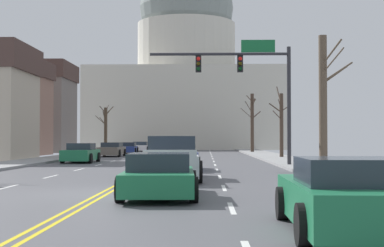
{
  "coord_description": "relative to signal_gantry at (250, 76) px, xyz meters",
  "views": [
    {
      "loc": [
        2.9,
        -16.1,
        1.57
      ],
      "look_at": [
        1.82,
        30.35,
        2.83
      ],
      "focal_mm": 52.62,
      "sensor_mm": 36.0,
      "label": 1
    }
  ],
  "objects": [
    {
      "name": "ground",
      "position": [
        -5.41,
        -15.39,
        -5.08
      ],
      "size": [
        20.0,
        180.0,
        0.2
      ],
      "color": "#505055"
    },
    {
      "name": "flank_building_01",
      "position": [
        -23.4,
        32.97,
        0.11
      ],
      "size": [
        10.91,
        7.83,
        10.3
      ],
      "color": "slate",
      "rests_on": "ground"
    },
    {
      "name": "capitol_building",
      "position": [
        -5.41,
        55.55,
        6.65
      ],
      "size": [
        28.86,
        19.22,
        31.62
      ],
      "color": "beige",
      "rests_on": "ground"
    },
    {
      "name": "bare_tree_02",
      "position": [
        3.49,
        12.91,
        -2.34
      ],
      "size": [
        1.62,
        2.09,
        5.65
      ],
      "color": "#423328",
      "rests_on": "ground"
    },
    {
      "name": "sedan_oncoming_02",
      "position": [
        -10.65,
        27.62,
        -4.54
      ],
      "size": [
        2.08,
        4.6,
        1.18
      ],
      "color": "navy",
      "rests_on": "ground"
    },
    {
      "name": "sedan_near_03",
      "position": [
        -0.13,
        -21.96,
        -4.51
      ],
      "size": [
        2.14,
        4.46,
        1.26
      ],
      "color": "#1E7247",
      "rests_on": "ground"
    },
    {
      "name": "bare_tree_01",
      "position": [
        -14.15,
        33.94,
        -2.28
      ],
      "size": [
        2.05,
        1.79,
        5.4
      ],
      "color": "#4C3D2D",
      "rests_on": "ground"
    },
    {
      "name": "sedan_oncoming_00",
      "position": [
        -10.7,
        5.4,
        -4.51
      ],
      "size": [
        2.01,
        4.34,
        1.27
      ],
      "color": "#1E7247",
      "rests_on": "ground"
    },
    {
      "name": "bare_tree_00",
      "position": [
        2.64,
        30.01,
        -1.66
      ],
      "size": [
        2.21,
        1.76,
        6.36
      ],
      "color": "#423328",
      "rests_on": "ground"
    },
    {
      "name": "sedan_near_02",
      "position": [
        -3.75,
        -16.32,
        -4.54
      ],
      "size": [
        2.16,
        4.51,
        1.18
      ],
      "color": "#1E7247",
      "rests_on": "ground"
    },
    {
      "name": "sedan_near_00",
      "position": [
        -3.83,
        -3.39,
        -4.5
      ],
      "size": [
        2.13,
        4.46,
        1.27
      ],
      "color": "navy",
      "rests_on": "ground"
    },
    {
      "name": "sedan_oncoming_01",
      "position": [
        -10.79,
        18.16,
        -4.51
      ],
      "size": [
        2.12,
        4.5,
        1.24
      ],
      "color": "#6B6056",
      "rests_on": "ground"
    },
    {
      "name": "street_lamp_right",
      "position": [
        2.53,
        -15.46,
        0.23
      ],
      "size": [
        2.23,
        0.24,
        8.89
      ],
      "color": "#333338",
      "rests_on": "ground"
    },
    {
      "name": "bare_tree_04",
      "position": [
        3.24,
        -4.12,
        -1.65
      ],
      "size": [
        1.75,
        2.42,
        6.46
      ],
      "color": "brown",
      "rests_on": "ground"
    },
    {
      "name": "sedan_oncoming_03",
      "position": [
        -10.44,
        37.36,
        -4.53
      ],
      "size": [
        2.13,
        4.56,
        1.2
      ],
      "color": "silver",
      "rests_on": "ground"
    },
    {
      "name": "pickup_truck_near_01",
      "position": [
        -3.81,
        -9.79,
        -4.36
      ],
      "size": [
        2.41,
        5.76,
        1.67
      ],
      "color": "#ADB2B7",
      "rests_on": "ground"
    },
    {
      "name": "signal_gantry",
      "position": [
        0.0,
        0.0,
        0.0
      ],
      "size": [
        7.91,
        0.41,
        6.99
      ],
      "color": "#28282D",
      "rests_on": "ground"
    }
  ]
}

